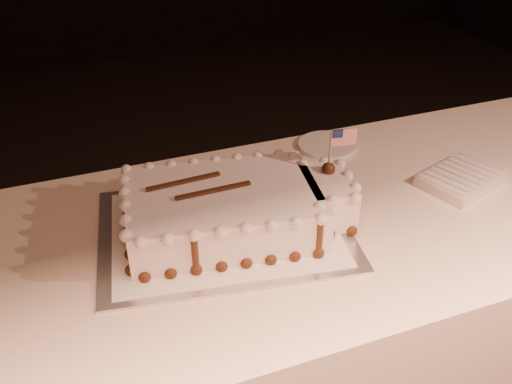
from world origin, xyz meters
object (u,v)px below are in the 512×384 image
object	(u,v)px
cake_board	(224,230)
napkin_stack	(461,179)
banquet_table	(290,330)
sheet_cake	(237,208)
side_plate	(327,145)

from	to	relation	value
cake_board	napkin_stack	world-z (taller)	napkin_stack
napkin_stack	cake_board	bearing A→B (deg)	178.01
banquet_table	napkin_stack	distance (m)	0.62
cake_board	napkin_stack	size ratio (longest dim) A/B	2.37
cake_board	napkin_stack	distance (m)	0.65
cake_board	napkin_stack	xyz separation A→B (m)	(0.65, -0.02, 0.01)
banquet_table	napkin_stack	bearing A→B (deg)	-0.39
cake_board	sheet_cake	distance (m)	0.07
cake_board	sheet_cake	xyz separation A→B (m)	(0.03, -0.00, 0.06)
banquet_table	cake_board	size ratio (longest dim) A/B	4.16
napkin_stack	side_plate	size ratio (longest dim) A/B	1.44
sheet_cake	banquet_table	bearing A→B (deg)	-5.89
napkin_stack	side_plate	xyz separation A→B (m)	(-0.24, 0.31, -0.01)
side_plate	sheet_cake	bearing A→B (deg)	-142.88
banquet_table	napkin_stack	xyz separation A→B (m)	(0.48, -0.00, 0.39)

